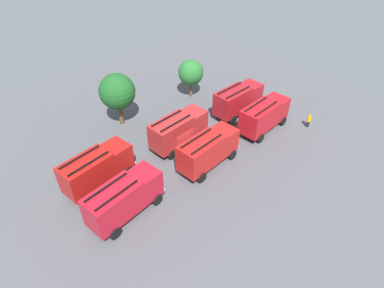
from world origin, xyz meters
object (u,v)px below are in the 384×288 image
at_px(fire_truck_4, 179,129).
at_px(tree_0, 117,92).
at_px(firefighter_0, 309,120).
at_px(traffic_cone_0, 236,143).
at_px(fire_truck_2, 264,115).
at_px(fire_truck_3, 97,168).
at_px(fire_truck_1, 208,149).
at_px(firefighter_1, 170,125).
at_px(tree_1, 191,73).
at_px(fire_truck_5, 238,99).
at_px(fire_truck_0, 124,198).

bearing_deg(fire_truck_4, tree_0, 102.70).
height_order(firefighter_0, traffic_cone_0, firefighter_0).
relative_size(fire_truck_2, fire_truck_3, 0.99).
height_order(fire_truck_1, traffic_cone_0, fire_truck_1).
relative_size(firefighter_1, tree_0, 0.25).
relative_size(firefighter_0, tree_0, 0.26).
height_order(firefighter_1, traffic_cone_0, firefighter_1).
bearing_deg(firefighter_1, firefighter_0, -27.64).
height_order(firefighter_0, tree_1, tree_1).
relative_size(fire_truck_1, fire_truck_4, 1.00).
distance_m(fire_truck_4, firefighter_1, 3.01).
bearing_deg(traffic_cone_0, fire_truck_4, 136.79).
distance_m(fire_truck_5, tree_0, 14.97).
bearing_deg(fire_truck_4, fire_truck_3, 173.41).
relative_size(fire_truck_4, fire_truck_5, 1.01).
xyz_separation_m(fire_truck_1, fire_truck_4, (0.05, 4.73, 0.00)).
xyz_separation_m(fire_truck_1, fire_truck_5, (9.93, 4.72, 0.00)).
bearing_deg(fire_truck_3, fire_truck_1, -35.26).
height_order(firefighter_1, tree_0, tree_0).
height_order(fire_truck_2, fire_truck_5, same).
relative_size(fire_truck_3, tree_1, 1.40).
bearing_deg(tree_1, fire_truck_3, -158.92).
xyz_separation_m(fire_truck_2, fire_truck_4, (-9.38, 4.54, 0.00)).
xyz_separation_m(fire_truck_5, firefighter_0, (4.16, -7.84, -1.20)).
xyz_separation_m(fire_truck_0, firefighter_0, (24.05, -3.22, -1.20)).
bearing_deg(firefighter_0, fire_truck_2, -81.07).
bearing_deg(fire_truck_1, fire_truck_2, -3.08).
bearing_deg(firefighter_1, fire_truck_1, -86.15).
height_order(firefighter_0, tree_0, tree_0).
bearing_deg(firefighter_1, tree_1, 43.00).
height_order(fire_truck_0, fire_truck_4, same).
distance_m(fire_truck_3, tree_0, 10.92).
height_order(fire_truck_2, tree_0, tree_0).
distance_m(tree_1, traffic_cone_0, 12.85).
xyz_separation_m(fire_truck_0, traffic_cone_0, (14.76, 0.17, -1.80)).
relative_size(fire_truck_2, firefighter_0, 4.34).
xyz_separation_m(fire_truck_0, tree_0, (7.51, 12.71, 2.30)).
xyz_separation_m(fire_truck_0, tree_1, (18.47, 12.04, 1.43)).
bearing_deg(firefighter_0, tree_0, -89.59).
distance_m(fire_truck_1, firefighter_0, 14.48).
relative_size(firefighter_1, tree_1, 0.31).
distance_m(fire_truck_5, firefighter_0, 8.96).
height_order(fire_truck_3, fire_truck_4, same).
bearing_deg(fire_truck_0, tree_1, 25.45).
distance_m(firefighter_1, tree_1, 9.39).
bearing_deg(fire_truck_3, fire_truck_4, -9.94).
xyz_separation_m(fire_truck_3, traffic_cone_0, (14.62, -4.81, -1.80)).
bearing_deg(fire_truck_2, fire_truck_5, 79.54).
bearing_deg(fire_truck_3, fire_truck_0, -99.55).
relative_size(fire_truck_2, traffic_cone_0, 10.28).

